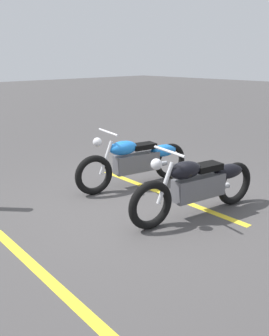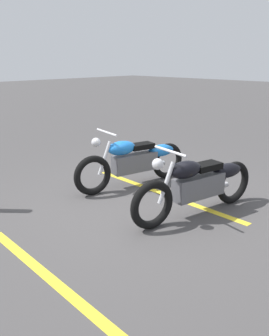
{
  "view_description": "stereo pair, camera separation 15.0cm",
  "coord_description": "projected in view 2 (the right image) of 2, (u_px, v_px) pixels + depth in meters",
  "views": [
    {
      "loc": [
        3.66,
        3.56,
        2.18
      ],
      "look_at": [
        0.26,
        0.0,
        0.65
      ],
      "focal_mm": 38.11,
      "sensor_mm": 36.0,
      "label": 1
    },
    {
      "loc": [
        3.77,
        3.45,
        2.18
      ],
      "look_at": [
        0.26,
        0.0,
        0.65
      ],
      "focal_mm": 38.11,
      "sensor_mm": 36.0,
      "label": 2
    }
  ],
  "objects": [
    {
      "name": "ground_plane",
      "position": [
        146.0,
        204.0,
        5.53
      ],
      "size": [
        60.0,
        60.0,
        0.0
      ],
      "primitive_type": "plane",
      "color": "#474444"
    },
    {
      "name": "motorcycle_dark_foreground",
      "position": [
        199.0,
        184.0,
        5.08
      ],
      "size": [
        2.21,
        0.7,
        1.04
      ],
      "rotation": [
        0.0,
        0.0,
        -0.2
      ],
      "color": "black",
      "rests_on": "ground"
    },
    {
      "name": "parking_stripe_mid",
      "position": [
        63.0,
        290.0,
        3.49
      ],
      "size": [
        0.26,
        3.2,
        0.01
      ],
      "primitive_type": "cube",
      "rotation": [
        0.0,
        0.0,
        1.53
      ],
      "color": "yellow",
      "rests_on": "ground"
    },
    {
      "name": "parking_stripe_near",
      "position": [
        163.0,
        193.0,
        5.97
      ],
      "size": [
        0.26,
        3.2,
        0.01
      ],
      "primitive_type": "cube",
      "rotation": [
        0.0,
        0.0,
        1.53
      ],
      "color": "yellow",
      "rests_on": "ground"
    },
    {
      "name": "motorcycle_bright_foreground",
      "position": [
        135.0,
        160.0,
        6.24
      ],
      "size": [
        2.2,
        0.71,
        1.04
      ],
      "rotation": [
        0.0,
        0.0,
        -0.21
      ],
      "color": "black",
      "rests_on": "ground"
    }
  ]
}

